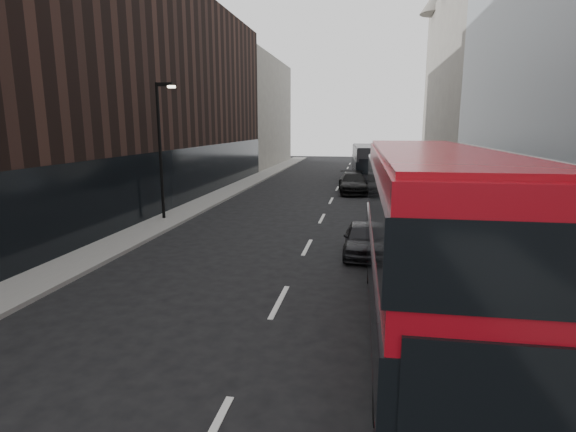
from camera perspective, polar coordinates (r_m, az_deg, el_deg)
The scene contains 12 objects.
sidewalk_right at distance 29.89m, azimuth 19.80°, elevation 1.24°, with size 3.00×80.00×0.15m, color slate.
sidewalk_left at distance 31.24m, azimuth -9.47°, elevation 2.19°, with size 2.00×80.00×0.15m, color slate.
building_modern_block at distance 27.07m, azimuth 31.65°, elevation 20.21°, with size 5.03×22.00×20.00m.
building_victorian at distance 49.08m, azimuth 21.50°, elevation 16.12°, with size 6.50×24.00×21.00m.
building_left_mid at distance 36.82m, azimuth -12.46°, elevation 14.28°, with size 5.00×24.00×14.00m, color black.
building_left_far at distance 57.76m, azimuth -3.90°, elevation 12.91°, with size 5.00×20.00×13.00m, color slate.
street_lamp at distance 24.48m, azimuth -15.80°, elevation 9.05°, with size 1.06×0.22×7.00m.
red_bus at distance 10.99m, azimuth 17.29°, elevation -2.36°, with size 2.84×11.25×4.52m.
grey_bus at distance 42.55m, azimuth 9.90°, elevation 6.82°, with size 3.03×9.97×3.18m.
car_a at distance 17.98m, azimuth 9.54°, elevation -2.84°, with size 1.51×3.76×1.28m, color black.
car_b at distance 29.30m, azimuth 11.99°, elevation 2.56°, with size 1.31×3.77×1.24m, color #9B9FA3.
car_c at distance 34.27m, azimuth 8.27°, elevation 4.18°, with size 2.11×5.18×1.50m, color black.
Camera 1 is at (2.41, -4.04, 5.04)m, focal length 28.00 mm.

